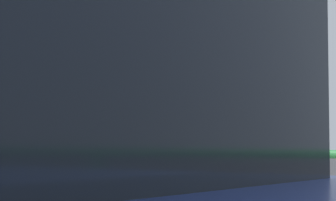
{
  "coord_description": "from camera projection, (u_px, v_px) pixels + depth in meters",
  "views": [
    {
      "loc": [
        1.84,
        -1.95,
        1.19
      ],
      "look_at": [
        0.08,
        0.52,
        1.37
      ],
      "focal_mm": 74.83,
      "sensor_mm": 36.0,
      "label": 1
    }
  ],
  "objects": [
    {
      "name": "pedestrian_at_meter",
      "position": [
        123.0,
        167.0,
        3.43
      ],
      "size": [
        0.66,
        0.39,
        1.64
      ],
      "rotation": [
        0.0,
        0.0,
        -0.27
      ],
      "color": "brown",
      "rests_on": "sidewalk_curb"
    },
    {
      "name": "parking_meter",
      "position": [
        198.0,
        115.0,
        2.93
      ],
      "size": [
        0.19,
        0.19,
        1.58
      ],
      "rotation": [
        0.0,
        0.0,
        3.16
      ],
      "color": "slate",
      "rests_on": "sidewalk_curb"
    }
  ]
}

